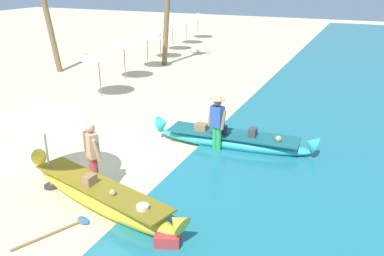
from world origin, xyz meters
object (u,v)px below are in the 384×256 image
Objects in this scene: person_vendor_hatted at (217,120)px; person_tourist_customer at (92,154)px; boat_yellow_foreground at (100,196)px; paddle at (62,229)px; patio_umbrella_large at (41,110)px; boat_cyan_midground at (232,140)px; cooler_box at (167,241)px.

person_vendor_hatted reaches higher than person_tourist_customer.
paddle is (-0.23, -1.00, -0.27)m from boat_yellow_foreground.
boat_yellow_foreground is at bearing -10.00° from patio_umbrella_large.
boat_yellow_foreground is at bearing -108.60° from person_vendor_hatted.
boat_cyan_midground is 5.36m from patio_umbrella_large.
boat_yellow_foreground reaches higher than cooler_box.
patio_umbrella_large is at bearing 137.66° from paddle.
boat_cyan_midground is 4.30m from person_tourist_customer.
person_vendor_hatted is 5.08m from paddle.
patio_umbrella_large is at bearing -129.92° from person_vendor_hatted.
boat_cyan_midground is at bearing 74.39° from cooler_box.
paddle is at bearing -107.39° from person_vendor_hatted.
person_vendor_hatted is at bearing 72.61° from paddle.
patio_umbrella_large is (-1.64, 0.29, 1.65)m from boat_yellow_foreground.
person_vendor_hatted is at bearing 71.40° from boat_yellow_foreground.
patio_umbrella_large is at bearing 145.33° from cooler_box.
person_tourist_customer is 0.78× the size of patio_umbrella_large.
boat_cyan_midground is at bearing 59.79° from person_tourist_customer.
boat_cyan_midground is 4.90m from cooler_box.
boat_cyan_midground is 2.23× the size of patio_umbrella_large.
boat_cyan_midground is (1.57, 4.23, -0.04)m from boat_yellow_foreground.
person_vendor_hatted is 3.71× the size of cooler_box.
person_vendor_hatted reaches higher than paddle.
cooler_box is at bearing 9.18° from paddle.
boat_cyan_midground is at bearing 56.89° from person_vendor_hatted.
cooler_box is at bearing -25.77° from person_tourist_customer.
person_tourist_customer is (-0.56, 0.57, 0.66)m from boat_yellow_foreground.
boat_cyan_midground is at bearing 50.83° from patio_umbrella_large.
cooler_box is at bearing -14.60° from patio_umbrella_large.
boat_yellow_foreground is 2.77× the size of person_vendor_hatted.
person_tourist_customer is at bearing 102.09° from paddle.
person_tourist_customer is 1.85m from paddle.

